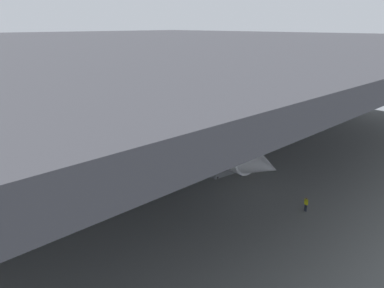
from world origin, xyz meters
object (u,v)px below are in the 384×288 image
at_px(boarding_stairs, 224,169).
at_px(crew_worker_near_nose, 306,204).
at_px(crew_worker_by_stairs, 241,169).
at_px(airplane_main, 171,130).

distance_m(boarding_stairs, crew_worker_near_nose, 12.70).
bearing_deg(boarding_stairs, crew_worker_by_stairs, -62.21).
bearing_deg(crew_worker_near_nose, boarding_stairs, 82.95).
height_order(airplane_main, boarding_stairs, airplane_main).
height_order(airplane_main, crew_worker_by_stairs, airplane_main).
bearing_deg(airplane_main, crew_worker_by_stairs, -88.61).
bearing_deg(crew_worker_near_nose, airplane_main, 84.45).
distance_m(airplane_main, crew_worker_by_stairs, 13.37).
xyz_separation_m(boarding_stairs, crew_worker_by_stairs, (1.06, -2.01, 0.24)).
distance_m(boarding_stairs, crew_worker_by_stairs, 2.29).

